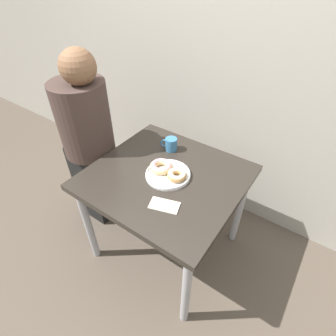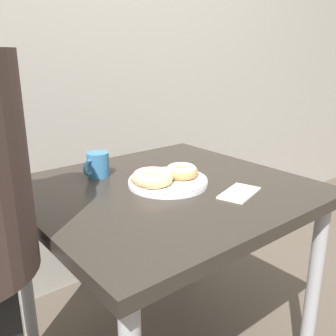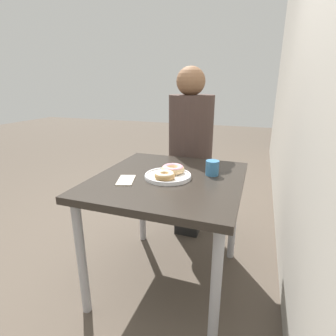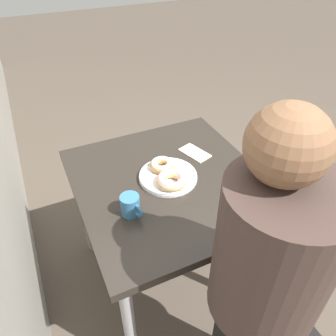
{
  "view_description": "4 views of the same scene",
  "coord_description": "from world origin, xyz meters",
  "px_view_note": "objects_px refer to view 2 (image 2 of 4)",
  "views": [
    {
      "loc": [
        0.69,
        -0.57,
        1.78
      ],
      "look_at": [
        0.01,
        0.4,
        0.79
      ],
      "focal_mm": 28.0,
      "sensor_mm": 36.0,
      "label": 1
    },
    {
      "loc": [
        -0.74,
        -0.53,
        1.17
      ],
      "look_at": [
        0.01,
        0.4,
        0.79
      ],
      "focal_mm": 40.0,
      "sensor_mm": 36.0,
      "label": 2
    },
    {
      "loc": [
        1.37,
        0.87,
        1.26
      ],
      "look_at": [
        0.01,
        0.4,
        0.79
      ],
      "focal_mm": 28.0,
      "sensor_mm": 36.0,
      "label": 3
    },
    {
      "loc": [
        -1.05,
        0.89,
        1.7
      ],
      "look_at": [
        0.01,
        0.4,
        0.79
      ],
      "focal_mm": 35.0,
      "sensor_mm": 36.0,
      "label": 4
    }
  ],
  "objects_px": {
    "dining_table": "(165,210)",
    "coffee_mug": "(97,164)",
    "napkin": "(239,193)",
    "donut_plate": "(166,178)"
  },
  "relations": [
    {
      "from": "donut_plate",
      "to": "dining_table",
      "type": "bearing_deg",
      "value": -140.36
    },
    {
      "from": "dining_table",
      "to": "napkin",
      "type": "xyz_separation_m",
      "value": [
        0.14,
        -0.21,
        0.09
      ]
    },
    {
      "from": "coffee_mug",
      "to": "napkin",
      "type": "bearing_deg",
      "value": -59.15
    },
    {
      "from": "dining_table",
      "to": "donut_plate",
      "type": "xyz_separation_m",
      "value": [
        0.01,
        0.01,
        0.11
      ]
    },
    {
      "from": "donut_plate",
      "to": "napkin",
      "type": "distance_m",
      "value": 0.25
    },
    {
      "from": "dining_table",
      "to": "donut_plate",
      "type": "relative_size",
      "value": 3.09
    },
    {
      "from": "dining_table",
      "to": "coffee_mug",
      "type": "relative_size",
      "value": 8.0
    },
    {
      "from": "dining_table",
      "to": "napkin",
      "type": "height_order",
      "value": "napkin"
    },
    {
      "from": "dining_table",
      "to": "napkin",
      "type": "distance_m",
      "value": 0.26
    },
    {
      "from": "dining_table",
      "to": "napkin",
      "type": "relative_size",
      "value": 5.1
    }
  ]
}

